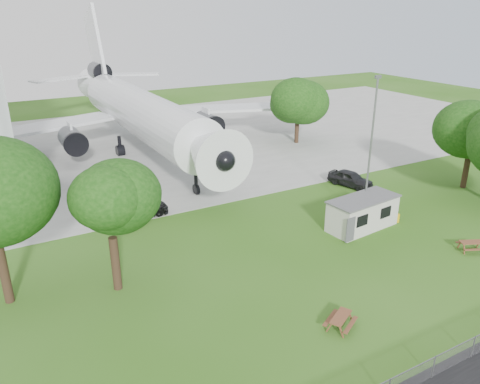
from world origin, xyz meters
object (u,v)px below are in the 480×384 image
site_cabin (363,213)px  picnic_east (471,251)px  airliner (137,109)px  picnic_west (340,327)px

site_cabin → picnic_east: site_cabin is taller
picnic_east → site_cabin: bearing=146.8°
airliner → site_cabin: bearing=-74.1°
airliner → site_cabin: airliner is taller
site_cabin → picnic_east: (4.37, -7.02, -1.31)m
picnic_west → picnic_east: bearing=-19.7°
picnic_west → picnic_east: size_ratio=1.00×
picnic_east → picnic_west: bearing=-146.4°
airliner → picnic_east: (13.19, -37.92, -5.27)m
airliner → picnic_east: size_ratio=26.52×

